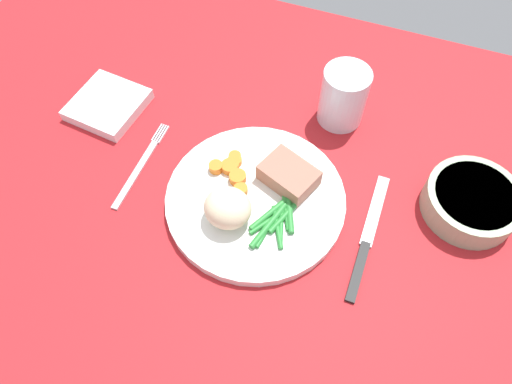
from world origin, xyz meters
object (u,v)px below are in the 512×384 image
Objects in this scene: dinner_plate at (256,199)px; water_glass at (343,99)px; meat_portion at (289,175)px; salad_bowl at (472,201)px; fork at (141,165)px; knife at (367,238)px; napkin at (108,105)px.

dinner_plate is 2.70× the size of water_glass.
meat_portion is 25.93cm from salad_bowl.
fork is 32.90cm from water_glass.
dinner_plate is at bearing 4.60° from fork.
salad_bowl is (12.24, 9.77, 2.08)cm from knife.
water_glass is at bearing 17.81° from napkin.
dinner_plate is 1.26× the size of knife.
fork is at bearing -168.41° from salad_bowl.
fork is at bearing -175.88° from knife.
water_glass reaches higher than salad_bowl.
water_glass is 0.72× the size of salad_bowl.
meat_portion reaches higher than fork.
fork is at bearing -39.06° from napkin.
napkin is at bearing 164.21° from dinner_plate.
salad_bowl is 1.21× the size of napkin.
knife is 1.55× the size of salad_bowl.
water_glass is at bearing 70.46° from dinner_plate.
napkin is at bearing 173.60° from knife.
salad_bowl reaches higher than dinner_plate.
meat_portion is at bearing 14.87° from fork.
meat_portion is 16.24cm from water_glass.
meat_portion is (3.49, 4.07, 2.22)cm from dinner_plate.
dinner_plate is at bearing -176.82° from knife.
dinner_plate is at bearing -15.79° from napkin.
fork is 35.26cm from knife.
water_glass reaches higher than meat_portion.
fork is 0.81× the size of knife.
knife is at bearing -141.40° from salad_bowl.
fork is (-18.67, -0.26, -0.60)cm from dinner_plate.
dinner_plate is 16.61cm from knife.
meat_portion reaches higher than napkin.
water_glass is at bearing 77.29° from meat_portion.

